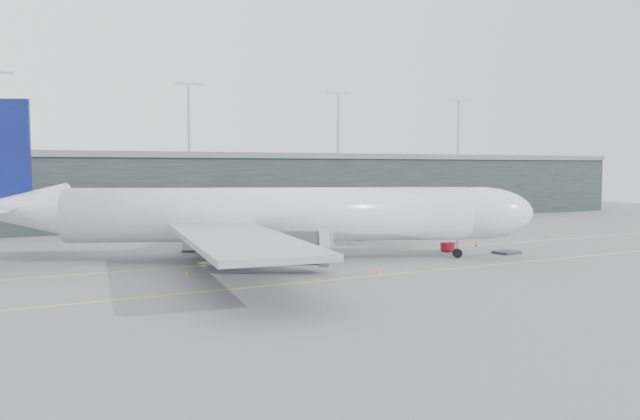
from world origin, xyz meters
name	(u,v)px	position (x,y,z in m)	size (l,w,h in m)	color
ground	(248,257)	(0.00, 0.00, 0.00)	(320.00, 320.00, 0.00)	slate
taxiline_a	(259,261)	(0.00, -4.00, 0.01)	(160.00, 0.25, 0.02)	yellow
taxiline_b	(314,281)	(0.00, -20.00, 0.01)	(160.00, 0.25, 0.02)	yellow
taxiline_lead_main	(235,240)	(5.00, 20.00, 0.01)	(0.25, 60.00, 0.02)	yellow
terminal	(155,188)	(0.00, 58.00, 7.62)	(240.00, 36.00, 29.00)	black
main_aircraft	(267,216)	(1.39, -3.40, 5.84)	(70.99, 65.51, 20.80)	silver
jet_bridge	(321,206)	(23.41, 24.05, 4.92)	(4.05, 43.65, 6.58)	#2B2B30
gse_cart	(448,246)	(27.80, -7.64, 0.74)	(2.21, 1.73, 1.33)	#A50B21
baggage_dolly	(507,252)	(33.91, -13.06, 0.20)	(3.37, 2.70, 0.34)	#313136
uld_a	(189,245)	(-5.72, 9.09, 0.98)	(2.47, 2.21, 1.86)	#343438
uld_b	(200,242)	(-3.48, 11.11, 1.02)	(2.46, 2.14, 1.94)	#343438
uld_c	(216,242)	(-0.97, 11.16, 0.86)	(2.02, 1.73, 1.63)	#343438
cone_nose	(476,244)	(35.01, -5.45, 0.38)	(0.48, 0.48, 0.77)	red
cone_wing_stbd	(378,271)	(8.70, -19.07, 0.36)	(0.45, 0.45, 0.72)	orange
cone_wing_port	(271,242)	(8.14, 11.73, 0.33)	(0.42, 0.42, 0.66)	orange
cone_tail	(187,273)	(-11.08, -10.13, 0.31)	(0.39, 0.39, 0.62)	orange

